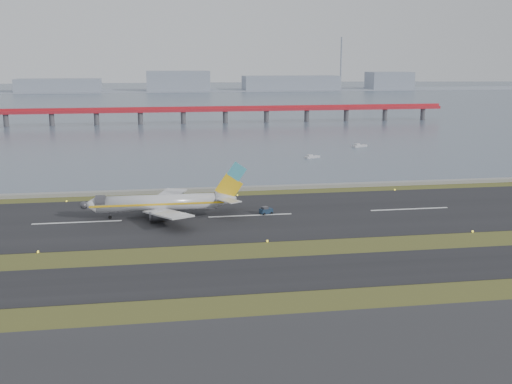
% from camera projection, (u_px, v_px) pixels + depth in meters
% --- Properties ---
extents(ground, '(1000.00, 1000.00, 0.00)m').
position_uv_depth(ground, '(274.00, 253.00, 123.58)').
color(ground, '#364318').
rests_on(ground, ground).
extents(taxiway_strip, '(1000.00, 18.00, 0.10)m').
position_uv_depth(taxiway_strip, '(287.00, 273.00, 111.99)').
color(taxiway_strip, black).
rests_on(taxiway_strip, ground).
extents(runway_strip, '(1000.00, 45.00, 0.10)m').
position_uv_depth(runway_strip, '(250.00, 216.00, 152.53)').
color(runway_strip, black).
rests_on(runway_strip, ground).
extents(seawall, '(1000.00, 2.50, 1.00)m').
position_uv_depth(seawall, '(234.00, 189.00, 181.40)').
color(seawall, gray).
rests_on(seawall, ground).
extents(bay_water, '(1400.00, 800.00, 1.30)m').
position_uv_depth(bay_water, '(175.00, 100.00, 567.65)').
color(bay_water, '#465365').
rests_on(bay_water, ground).
extents(red_pier, '(260.00, 5.00, 10.20)m').
position_uv_depth(red_pier, '(225.00, 110.00, 366.63)').
color(red_pier, red).
rests_on(red_pier, ground).
extents(far_shoreline, '(1400.00, 80.00, 60.50)m').
position_uv_depth(far_shoreline, '(181.00, 85.00, 723.04)').
color(far_shoreline, '#8891A0').
rests_on(far_shoreline, ground).
extents(airliner, '(38.52, 32.89, 12.80)m').
position_uv_depth(airliner, '(164.00, 203.00, 150.85)').
color(airliner, silver).
rests_on(airliner, ground).
extents(pushback_tug, '(3.37, 2.62, 1.90)m').
position_uv_depth(pushback_tug, '(266.00, 211.00, 153.89)').
color(pushback_tug, '#16283D').
rests_on(pushback_tug, ground).
extents(workboat_near, '(6.26, 4.25, 1.46)m').
position_uv_depth(workboat_near, '(312.00, 157.00, 240.09)').
color(workboat_near, '#BCBCC1').
rests_on(workboat_near, ground).
extents(workboat_far, '(6.94, 4.57, 1.62)m').
position_uv_depth(workboat_far, '(359.00, 146.00, 269.49)').
color(workboat_far, '#BCBCC1').
rests_on(workboat_far, ground).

